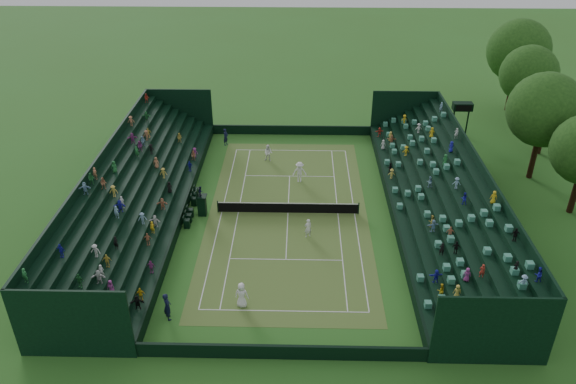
# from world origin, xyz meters

# --- Properties ---
(ground) EXTENTS (160.00, 160.00, 0.00)m
(ground) POSITION_xyz_m (0.00, 0.00, 0.00)
(ground) COLOR #306520
(ground) RESTS_ON ground
(court_surface) EXTENTS (12.97, 26.77, 0.01)m
(court_surface) POSITION_xyz_m (0.00, 0.00, 0.01)
(court_surface) COLOR #307226
(court_surface) RESTS_ON ground
(perimeter_wall_north) EXTENTS (17.17, 0.20, 1.00)m
(perimeter_wall_north) POSITION_xyz_m (0.00, 15.88, 0.50)
(perimeter_wall_north) COLOR black
(perimeter_wall_north) RESTS_ON ground
(perimeter_wall_south) EXTENTS (17.17, 0.20, 1.00)m
(perimeter_wall_south) POSITION_xyz_m (0.00, -15.88, 0.50)
(perimeter_wall_south) COLOR black
(perimeter_wall_south) RESTS_ON ground
(perimeter_wall_east) EXTENTS (0.20, 31.77, 1.00)m
(perimeter_wall_east) POSITION_xyz_m (8.48, 0.00, 0.50)
(perimeter_wall_east) COLOR black
(perimeter_wall_east) RESTS_ON ground
(perimeter_wall_west) EXTENTS (0.20, 31.77, 1.00)m
(perimeter_wall_west) POSITION_xyz_m (-8.48, 0.00, 0.50)
(perimeter_wall_west) COLOR black
(perimeter_wall_west) RESTS_ON ground
(north_grandstand) EXTENTS (6.60, 32.00, 4.90)m
(north_grandstand) POSITION_xyz_m (12.66, 0.00, 1.55)
(north_grandstand) COLOR black
(north_grandstand) RESTS_ON ground
(south_grandstand) EXTENTS (6.60, 32.00, 4.90)m
(south_grandstand) POSITION_xyz_m (-12.66, 0.00, 1.55)
(south_grandstand) COLOR black
(south_grandstand) RESTS_ON ground
(tennis_net) EXTENTS (11.67, 0.10, 1.06)m
(tennis_net) POSITION_xyz_m (0.00, 0.00, 0.53)
(tennis_net) COLOR black
(tennis_net) RESTS_ON ground
(scoreboard_tower) EXTENTS (2.00, 1.00, 3.70)m
(scoreboard_tower) POSITION_xyz_m (17.75, 16.00, 3.14)
(scoreboard_tower) COLOR black
(scoreboard_tower) RESTS_ON ground
(tree_row) EXTENTS (9.93, 36.62, 10.56)m
(tree_row) POSITION_xyz_m (23.97, 10.84, 6.24)
(tree_row) COLOR black
(tree_row) RESTS_ON ground
(umpire_chair) EXTENTS (0.84, 0.84, 2.66)m
(umpire_chair) POSITION_xyz_m (-7.01, -0.40, 1.14)
(umpire_chair) COLOR black
(umpire_chair) RESTS_ON ground
(courtside_chairs) EXTENTS (0.47, 5.45, 1.03)m
(courtside_chairs) POSITION_xyz_m (-7.94, 0.16, 0.39)
(courtside_chairs) COLOR black
(courtside_chairs) RESTS_ON ground
(player_near_west) EXTENTS (0.97, 0.72, 1.82)m
(player_near_west) POSITION_xyz_m (-2.70, -11.45, 0.91)
(player_near_west) COLOR white
(player_near_west) RESTS_ON ground
(player_near_east) EXTENTS (0.68, 0.58, 1.59)m
(player_near_east) POSITION_xyz_m (1.61, -3.39, 0.79)
(player_near_east) COLOR white
(player_near_east) RESTS_ON ground
(player_far_west) EXTENTS (0.92, 0.77, 1.67)m
(player_far_west) POSITION_xyz_m (-2.13, 9.55, 0.83)
(player_far_west) COLOR white
(player_far_west) RESTS_ON ground
(player_far_east) EXTENTS (1.30, 0.79, 1.96)m
(player_far_east) POSITION_xyz_m (0.92, 5.42, 0.98)
(player_far_east) COLOR white
(player_far_east) RESTS_ON ground
(line_judge_north) EXTENTS (0.65, 0.76, 1.76)m
(line_judge_north) POSITION_xyz_m (-6.70, 13.10, 0.88)
(line_judge_north) COLOR black
(line_judge_north) RESTS_ON ground
(line_judge_south) EXTENTS (0.72, 0.85, 1.97)m
(line_judge_south) POSITION_xyz_m (-7.23, -12.72, 0.98)
(line_judge_south) COLOR black
(line_judge_south) RESTS_ON ground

